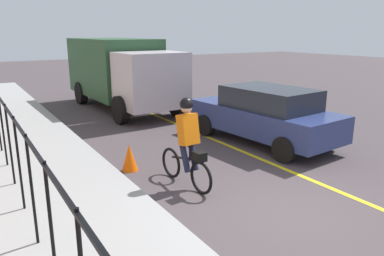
# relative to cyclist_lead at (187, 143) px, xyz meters

# --- Properties ---
(ground_plane) EXTENTS (80.00, 80.00, 0.00)m
(ground_plane) POSITION_rel_cyclist_lead_xyz_m (-1.87, -0.80, -0.91)
(ground_plane) COLOR #453B3E
(lane_line_centre) EXTENTS (36.00, 0.12, 0.01)m
(lane_line_centre) POSITION_rel_cyclist_lead_xyz_m (-1.87, -2.40, -0.91)
(lane_line_centre) COLOR yellow
(lane_line_centre) RESTS_ON ground
(iron_fence) EXTENTS (19.84, 0.04, 1.60)m
(iron_fence) POSITION_rel_cyclist_lead_xyz_m (-0.87, 3.00, 0.36)
(iron_fence) COLOR black
(iron_fence) RESTS_ON sidewalk
(cyclist_lead) EXTENTS (1.71, 0.39, 1.83)m
(cyclist_lead) POSITION_rel_cyclist_lead_xyz_m (0.00, 0.00, 0.00)
(cyclist_lead) COLOR black
(cyclist_lead) RESTS_ON ground
(patrol_sedan) EXTENTS (4.54, 2.23, 1.58)m
(patrol_sedan) POSITION_rel_cyclist_lead_xyz_m (1.51, -3.43, -0.09)
(patrol_sedan) COLOR navy
(patrol_sedan) RESTS_ON ground
(box_truck_background) EXTENTS (6.77, 2.68, 2.78)m
(box_truck_background) POSITION_rel_cyclist_lead_xyz_m (8.27, -1.86, 0.64)
(box_truck_background) COLOR #284E2E
(box_truck_background) RESTS_ON ground
(traffic_cone_far) EXTENTS (0.36, 0.36, 0.62)m
(traffic_cone_far) POSITION_rel_cyclist_lead_xyz_m (1.46, 0.65, -0.60)
(traffic_cone_far) COLOR #F65808
(traffic_cone_far) RESTS_ON ground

